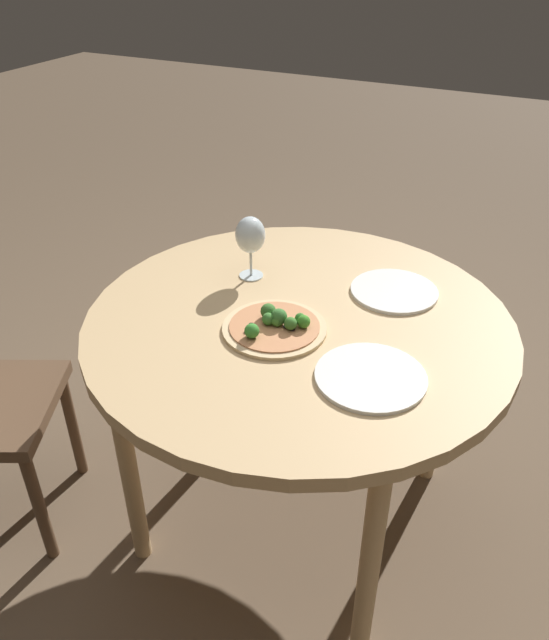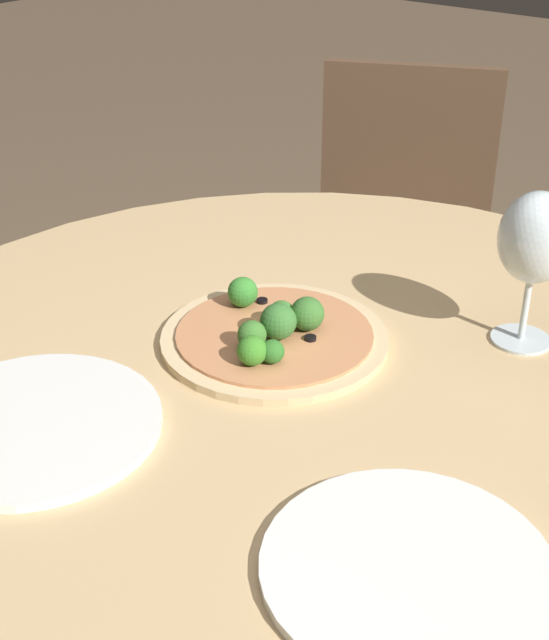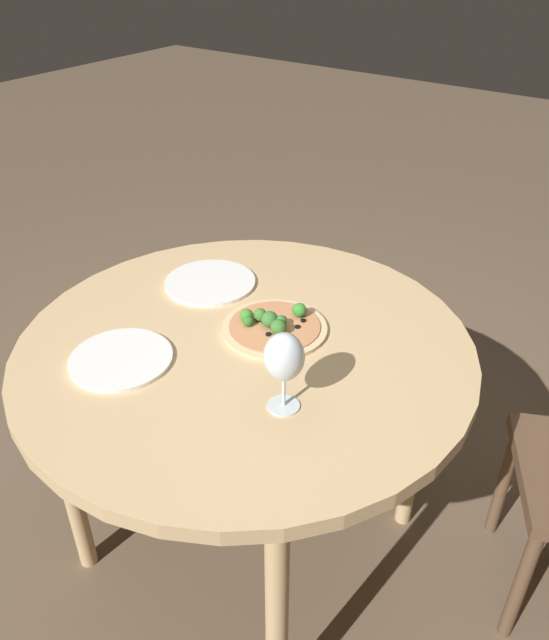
{
  "view_description": "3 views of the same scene",
  "coord_description": "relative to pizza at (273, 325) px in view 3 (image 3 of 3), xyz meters",
  "views": [
    {
      "loc": [
        -0.54,
        1.25,
        1.63
      ],
      "look_at": [
        0.03,
        0.08,
        0.78
      ],
      "focal_mm": 35.0,
      "sensor_mm": 36.0,
      "label": 1
    },
    {
      "loc": [
        -0.66,
        -0.48,
        1.28
      ],
      "look_at": [
        0.03,
        0.08,
        0.78
      ],
      "focal_mm": 50.0,
      "sensor_mm": 36.0,
      "label": 2
    },
    {
      "loc": [
        0.78,
        -0.96,
        1.63
      ],
      "look_at": [
        0.03,
        0.08,
        0.78
      ],
      "focal_mm": 35.0,
      "sensor_mm": 36.0,
      "label": 3
    }
  ],
  "objects": [
    {
      "name": "ground_plane",
      "position": [
        -0.03,
        -0.08,
        -0.77
      ],
      "size": [
        12.0,
        12.0,
        0.0
      ],
      "primitive_type": "plane",
      "color": "brown"
    },
    {
      "name": "dining_table",
      "position": [
        -0.03,
        -0.08,
        -0.08
      ],
      "size": [
        1.12,
        1.12,
        0.75
      ],
      "color": "tan",
      "rests_on": "ground_plane"
    },
    {
      "name": "pizza",
      "position": [
        0.0,
        0.0,
        0.0
      ],
      "size": [
        0.26,
        0.26,
        0.06
      ],
      "color": "#DBBC89",
      "rests_on": "dining_table"
    },
    {
      "name": "wine_glass",
      "position": [
        0.19,
        -0.22,
        0.11
      ],
      "size": [
        0.08,
        0.08,
        0.18
      ],
      "color": "silver",
      "rests_on": "dining_table"
    },
    {
      "name": "plate_near",
      "position": [
        -0.21,
        -0.31,
        -0.01
      ],
      "size": [
        0.24,
        0.24,
        0.01
      ],
      "color": "white",
      "rests_on": "dining_table"
    },
    {
      "name": "plate_far",
      "position": [
        -0.28,
        0.08,
        -0.01
      ],
      "size": [
        0.25,
        0.25,
        0.01
      ],
      "color": "white",
      "rests_on": "dining_table"
    }
  ]
}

